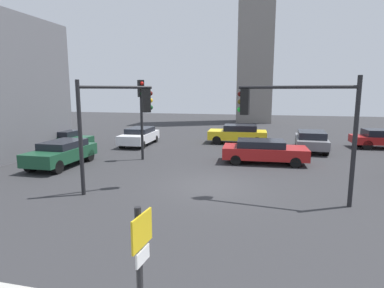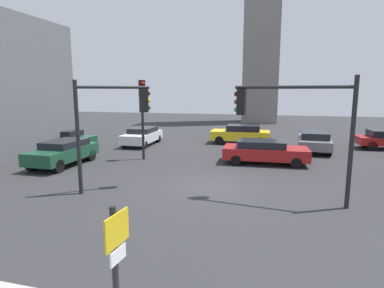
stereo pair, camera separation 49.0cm
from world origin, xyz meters
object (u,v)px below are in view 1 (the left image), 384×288
(traffic_light_1, at_px, (116,114))
(traffic_light_2, at_px, (141,104))
(car_2, at_px, (264,151))
(direction_sign, at_px, (141,267))
(car_1, at_px, (238,133))
(car_6, at_px, (63,139))
(car_7, at_px, (62,153))
(car_3, at_px, (140,136))
(traffic_light_0, at_px, (295,114))
(car_4, at_px, (311,140))

(traffic_light_1, xyz_separation_m, traffic_light_2, (-1.32, 5.90, 0.13))
(car_2, bearing_deg, traffic_light_1, -134.19)
(direction_sign, relative_size, traffic_light_2, 0.49)
(car_1, xyz_separation_m, car_2, (2.11, -6.76, -0.08))
(car_6, xyz_separation_m, car_7, (3.43, -4.88, 0.06))
(car_2, bearing_deg, direction_sign, -99.12)
(car_3, bearing_deg, traffic_light_0, 43.02)
(car_3, xyz_separation_m, car_4, (12.73, 0.61, 0.03))
(car_3, distance_m, car_7, 7.76)
(car_4, bearing_deg, direction_sign, 168.93)
(traffic_light_0, height_order, car_4, traffic_light_0)
(traffic_light_1, height_order, car_7, traffic_light_1)
(car_2, relative_size, car_4, 1.03)
(car_6, bearing_deg, car_4, 12.17)
(car_2, xyz_separation_m, car_7, (-10.97, -3.44, 0.05))
(traffic_light_1, relative_size, car_1, 0.98)
(direction_sign, distance_m, car_3, 20.35)
(car_2, bearing_deg, car_4, 53.46)
(traffic_light_0, height_order, car_7, traffic_light_0)
(traffic_light_2, relative_size, car_6, 1.19)
(direction_sign, relative_size, traffic_light_0, 0.50)
(traffic_light_2, height_order, car_3, traffic_light_2)
(direction_sign, relative_size, car_7, 0.53)
(car_2, height_order, car_7, car_7)
(traffic_light_1, bearing_deg, car_7, 107.60)
(car_2, distance_m, car_4, 5.76)
(direction_sign, xyz_separation_m, car_1, (-0.48, 21.32, -0.77))
(traffic_light_0, xyz_separation_m, traffic_light_2, (-8.36, 5.55, 0.07))
(car_6, bearing_deg, car_2, -4.30)
(direction_sign, height_order, car_1, direction_sign)
(car_6, height_order, car_7, car_7)
(traffic_light_0, relative_size, car_4, 0.99)
(car_1, relative_size, car_7, 1.05)
(traffic_light_2, height_order, car_1, traffic_light_2)
(car_1, distance_m, car_6, 13.40)
(car_1, distance_m, car_2, 7.08)
(car_7, bearing_deg, car_6, -145.39)
(car_1, bearing_deg, traffic_light_1, 71.59)
(traffic_light_1, bearing_deg, traffic_light_2, 63.03)
(car_2, bearing_deg, car_6, 171.54)
(car_4, bearing_deg, traffic_light_0, 172.38)
(traffic_light_0, height_order, car_6, traffic_light_0)
(traffic_light_2, xyz_separation_m, car_7, (-3.74, -2.64, -2.60))
(traffic_light_0, relative_size, car_6, 1.16)
(traffic_light_1, distance_m, car_3, 11.74)
(car_2, xyz_separation_m, car_4, (3.20, 4.79, 0.03))
(traffic_light_1, relative_size, car_6, 1.13)
(car_2, relative_size, car_7, 1.09)
(traffic_light_0, relative_size, car_1, 1.00)
(car_1, relative_size, car_3, 1.01)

